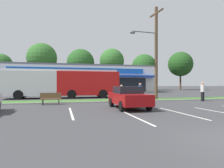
{
  "coord_description": "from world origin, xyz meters",
  "views": [
    {
      "loc": [
        -5.27,
        -4.38,
        1.66
      ],
      "look_at": [
        0.37,
        18.1,
        1.63
      ],
      "focal_mm": 31.88,
      "sensor_mm": 36.0,
      "label": 1
    }
  ],
  "objects_px": {
    "bus_stop_bench": "(51,98)",
    "city_bus": "(63,83)",
    "car_0": "(128,97)",
    "pedestrian_by_pole": "(203,92)",
    "utility_pole": "(155,50)",
    "pedestrian_mid": "(121,94)",
    "pedestrian_near_bench": "(140,93)"
  },
  "relations": [
    {
      "from": "bus_stop_bench",
      "to": "city_bus",
      "type": "bearing_deg",
      "value": -97.46
    },
    {
      "from": "car_0",
      "to": "pedestrian_by_pole",
      "type": "height_order",
      "value": "pedestrian_by_pole"
    },
    {
      "from": "bus_stop_bench",
      "to": "utility_pole",
      "type": "bearing_deg",
      "value": -169.31
    },
    {
      "from": "utility_pole",
      "to": "bus_stop_bench",
      "type": "distance_m",
      "value": 11.02
    },
    {
      "from": "bus_stop_bench",
      "to": "pedestrian_mid",
      "type": "bearing_deg",
      "value": 179.02
    },
    {
      "from": "pedestrian_near_bench",
      "to": "pedestrian_mid",
      "type": "bearing_deg",
      "value": 164.39
    },
    {
      "from": "city_bus",
      "to": "pedestrian_mid",
      "type": "bearing_deg",
      "value": 124.7
    },
    {
      "from": "car_0",
      "to": "pedestrian_near_bench",
      "type": "xyz_separation_m",
      "value": [
        2.5,
        4.07,
        0.1
      ]
    },
    {
      "from": "bus_stop_bench",
      "to": "pedestrian_by_pole",
      "type": "bearing_deg",
      "value": 179.66
    },
    {
      "from": "utility_pole",
      "to": "car_0",
      "type": "distance_m",
      "value": 8.45
    },
    {
      "from": "car_0",
      "to": "pedestrian_by_pole",
      "type": "relative_size",
      "value": 2.27
    },
    {
      "from": "utility_pole",
      "to": "pedestrian_mid",
      "type": "xyz_separation_m",
      "value": [
        -4.08,
        -1.96,
        -4.23
      ]
    },
    {
      "from": "bus_stop_bench",
      "to": "pedestrian_near_bench",
      "type": "xyz_separation_m",
      "value": [
        7.68,
        0.35,
        0.36
      ]
    },
    {
      "from": "pedestrian_by_pole",
      "to": "utility_pole",
      "type": "bearing_deg",
      "value": -96.25
    },
    {
      "from": "city_bus",
      "to": "utility_pole",
      "type": "bearing_deg",
      "value": 150.32
    },
    {
      "from": "utility_pole",
      "to": "bus_stop_bench",
      "type": "xyz_separation_m",
      "value": [
        -9.88,
        -1.87,
        -4.52
      ]
    },
    {
      "from": "utility_pole",
      "to": "car_0",
      "type": "bearing_deg",
      "value": -130.02
    },
    {
      "from": "bus_stop_bench",
      "to": "pedestrian_by_pole",
      "type": "xyz_separation_m",
      "value": [
        13.89,
        -0.08,
        0.41
      ]
    },
    {
      "from": "city_bus",
      "to": "pedestrian_by_pole",
      "type": "relative_size",
      "value": 7.08
    },
    {
      "from": "utility_pole",
      "to": "car_0",
      "type": "xyz_separation_m",
      "value": [
        -4.69,
        -5.59,
        -4.26
      ]
    },
    {
      "from": "bus_stop_bench",
      "to": "car_0",
      "type": "xyz_separation_m",
      "value": [
        5.18,
        -3.72,
        0.26
      ]
    },
    {
      "from": "pedestrian_near_bench",
      "to": "car_0",
      "type": "bearing_deg",
      "value": -150.51
    },
    {
      "from": "city_bus",
      "to": "pedestrian_near_bench",
      "type": "bearing_deg",
      "value": 135.66
    },
    {
      "from": "car_0",
      "to": "utility_pole",
      "type": "bearing_deg",
      "value": 139.98
    },
    {
      "from": "city_bus",
      "to": "car_0",
      "type": "bearing_deg",
      "value": 112.16
    },
    {
      "from": "utility_pole",
      "to": "city_bus",
      "type": "relative_size",
      "value": 0.73
    },
    {
      "from": "car_0",
      "to": "pedestrian_mid",
      "type": "distance_m",
      "value": 3.67
    },
    {
      "from": "utility_pole",
      "to": "car_0",
      "type": "height_order",
      "value": "utility_pole"
    },
    {
      "from": "pedestrian_near_bench",
      "to": "pedestrian_by_pole",
      "type": "height_order",
      "value": "pedestrian_by_pole"
    },
    {
      "from": "car_0",
      "to": "bus_stop_bench",
      "type": "bearing_deg",
      "value": -125.68
    },
    {
      "from": "city_bus",
      "to": "pedestrian_near_bench",
      "type": "xyz_separation_m",
      "value": [
        6.75,
        -6.77,
        -0.9
      ]
    },
    {
      "from": "city_bus",
      "to": "bus_stop_bench",
      "type": "xyz_separation_m",
      "value": [
        -0.93,
        -7.12,
        -1.26
      ]
    }
  ]
}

